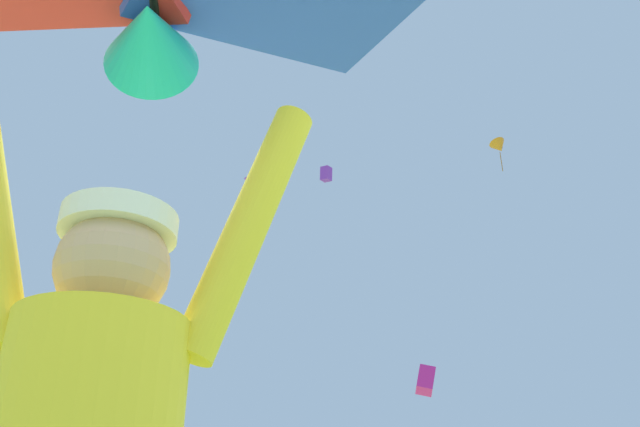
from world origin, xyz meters
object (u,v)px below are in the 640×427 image
(distant_kite_orange_mid_right, at_px, (499,147))
(distant_kite_purple_overhead_distant, at_px, (326,174))
(distant_kite_purple_low_left, at_px, (253,184))
(distant_kite_magenta_high_right, at_px, (426,380))

(distant_kite_orange_mid_right, relative_size, distant_kite_purple_overhead_distant, 2.34)
(distant_kite_purple_low_left, relative_size, distant_kite_magenta_high_right, 1.14)
(distant_kite_purple_low_left, distance_m, distant_kite_purple_overhead_distant, 8.06)
(distant_kite_magenta_high_right, height_order, distant_kite_orange_mid_right, distant_kite_orange_mid_right)
(distant_kite_purple_low_left, relative_size, distant_kite_purple_overhead_distant, 1.89)
(distant_kite_purple_low_left, bearing_deg, distant_kite_magenta_high_right, 47.03)
(distant_kite_magenta_high_right, bearing_deg, distant_kite_purple_low_left, -132.97)
(distant_kite_purple_low_left, bearing_deg, distant_kite_purple_overhead_distant, 73.29)
(distant_kite_purple_low_left, xyz_separation_m, distant_kite_orange_mid_right, (10.89, 7.52, 5.54))
(distant_kite_orange_mid_right, height_order, distant_kite_purple_overhead_distant, distant_kite_orange_mid_right)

